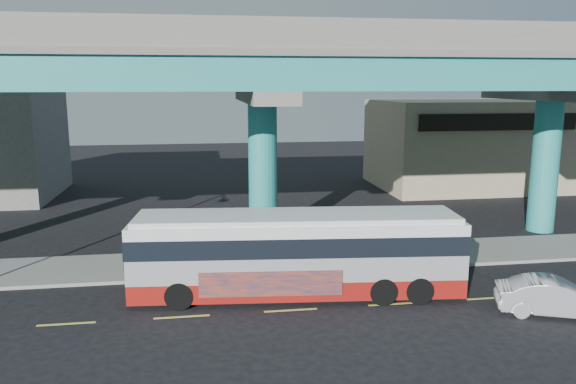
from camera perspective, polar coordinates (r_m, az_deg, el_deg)
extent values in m
plane|color=black|center=(21.66, 0.15, -11.63)|extent=(120.00, 120.00, 0.00)
cube|color=gray|center=(26.75, -1.68, -6.99)|extent=(70.00, 4.00, 0.15)
cube|color=#D8C64C|center=(21.72, -21.59, -12.35)|extent=(2.00, 0.12, 0.01)
cube|color=#D8C64C|center=(21.18, -10.74, -12.35)|extent=(2.00, 0.12, 0.01)
cube|color=#D8C64C|center=(21.38, 0.27, -11.92)|extent=(2.00, 0.12, 0.01)
cube|color=#D8C64C|center=(22.31, 10.67, -11.11)|extent=(2.00, 0.12, 0.01)
cube|color=#D8C64C|center=(23.88, 19.91, -10.09)|extent=(2.00, 0.12, 0.01)
cylinder|color=teal|center=(29.29, -2.57, 1.88)|extent=(1.50, 1.50, 7.40)
cube|color=gray|center=(28.93, -2.63, 9.73)|extent=(2.00, 12.00, 0.60)
cube|color=gray|center=(32.40, -3.32, 11.45)|extent=(1.80, 5.00, 1.20)
cylinder|color=teal|center=(34.82, 24.64, 2.34)|extent=(1.50, 1.50, 7.40)
cube|color=gray|center=(34.52, 25.18, 8.92)|extent=(2.00, 12.00, 0.60)
cube|color=gray|center=(37.48, 22.29, 10.60)|extent=(1.80, 5.00, 1.20)
cube|color=teal|center=(25.44, -1.79, 11.82)|extent=(52.00, 5.00, 1.40)
cube|color=gray|center=(25.47, -1.81, 13.73)|extent=(52.00, 5.40, 0.30)
cube|color=gray|center=(23.03, -1.03, 15.40)|extent=(52.00, 0.25, 0.80)
cube|color=gray|center=(27.98, -2.45, 14.61)|extent=(52.00, 0.25, 0.80)
cube|color=teal|center=(32.44, -3.35, 13.75)|extent=(52.00, 5.00, 1.40)
cube|color=gray|center=(32.49, -3.37, 15.24)|extent=(52.00, 5.40, 0.30)
cube|color=gray|center=(30.06, -2.91, 16.65)|extent=(52.00, 0.25, 0.80)
cube|color=gray|center=(35.02, -3.78, 15.83)|extent=(52.00, 0.25, 0.80)
cube|color=tan|center=(47.91, 17.50, 4.69)|extent=(14.00, 10.00, 7.00)
cube|color=black|center=(43.24, 20.63, 6.67)|extent=(12.00, 0.25, 1.20)
cube|color=maroon|center=(22.65, 0.91, -8.98)|extent=(13.07, 3.93, 0.75)
cube|color=#B5B4B9|center=(22.28, 0.91, -6.13)|extent=(13.07, 3.93, 1.61)
cube|color=black|center=(22.13, 0.92, -4.81)|extent=(13.13, 3.99, 0.75)
cube|color=silver|center=(21.97, 0.92, -3.33)|extent=(13.07, 3.93, 0.43)
cube|color=silver|center=(21.90, 0.93, -2.51)|extent=(12.64, 3.64, 0.21)
cube|color=black|center=(23.53, 16.85, -4.73)|extent=(0.29, 2.48, 1.29)
cube|color=black|center=(22.64, -15.67, -5.28)|extent=(0.29, 2.48, 1.29)
cube|color=#11284E|center=(21.16, -1.75, -9.31)|extent=(5.34, 0.55, 0.96)
cylinder|color=black|center=(21.66, -11.01, -10.30)|extent=(1.10, 0.42, 1.07)
cylinder|color=black|center=(23.96, -10.24, -8.17)|extent=(1.10, 0.42, 1.07)
cylinder|color=black|center=(22.00, 9.66, -9.92)|extent=(1.10, 0.42, 1.07)
cylinder|color=black|center=(24.26, 8.36, -7.87)|extent=(1.10, 0.42, 1.07)
cylinder|color=black|center=(22.34, 13.20, -9.73)|extent=(1.10, 0.42, 1.07)
cylinder|color=black|center=(24.57, 11.57, -7.73)|extent=(1.10, 0.42, 1.07)
imported|color=#ACACB1|center=(22.95, 25.49, -9.61)|extent=(4.11, 5.02, 1.35)
cylinder|color=gray|center=(25.58, 4.17, -5.03)|extent=(0.06, 0.06, 2.27)
cylinder|color=#B20A0A|center=(25.27, 4.22, -2.68)|extent=(0.78, 0.12, 0.78)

